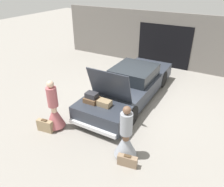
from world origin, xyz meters
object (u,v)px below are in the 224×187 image
at_px(suitcase_beside_right_person, 127,161).
at_px(person_left, 54,112).
at_px(person_right, 126,140).
at_px(car, 130,85).
at_px(suitcase_beside_left_person, 45,126).

bearing_deg(suitcase_beside_right_person, person_left, 173.05).
height_order(person_left, person_right, person_left).
bearing_deg(car, person_left, -113.23).
relative_size(person_right, suitcase_beside_left_person, 2.96).
bearing_deg(suitcase_beside_right_person, suitcase_beside_left_person, 179.67).
distance_m(person_right, suitcase_beside_right_person, 0.54).
relative_size(suitcase_beside_left_person, suitcase_beside_right_person, 1.01).
bearing_deg(person_right, suitcase_beside_right_person, -142.70).
xyz_separation_m(car, suitcase_beside_left_person, (-1.43, -3.28, -0.36)).
bearing_deg(person_left, car, 144.30).
relative_size(car, person_left, 3.25).
height_order(person_left, suitcase_beside_left_person, person_left).
bearing_deg(person_right, suitcase_beside_left_person, 97.71).
bearing_deg(car, person_right, -67.03).
height_order(suitcase_beside_left_person, suitcase_beside_right_person, suitcase_beside_left_person).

